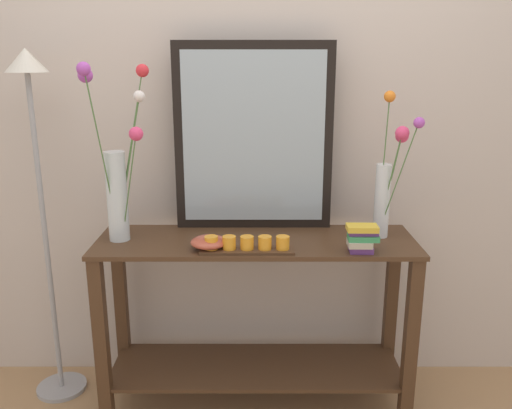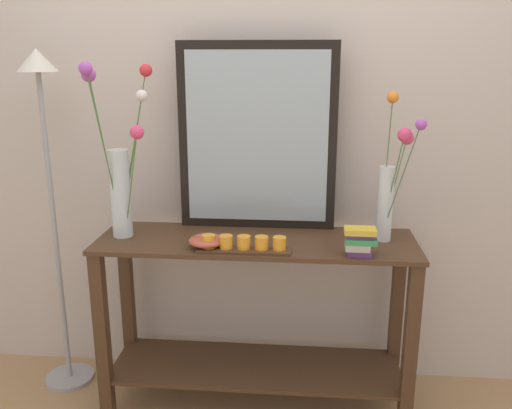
% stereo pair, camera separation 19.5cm
% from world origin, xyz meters
% --- Properties ---
extents(ground_plane, '(7.00, 6.00, 0.02)m').
position_xyz_m(ground_plane, '(0.00, 0.00, -0.01)').
color(ground_plane, '#A87F56').
extents(wall_back, '(6.40, 0.08, 2.70)m').
position_xyz_m(wall_back, '(0.00, 0.34, 1.35)').
color(wall_back, beige).
rests_on(wall_back, ground).
extents(console_table, '(1.41, 0.43, 0.83)m').
position_xyz_m(console_table, '(0.00, 0.00, 0.50)').
color(console_table, '#472D1C').
rests_on(console_table, ground).
extents(mirror_leaning, '(0.72, 0.03, 0.85)m').
position_xyz_m(mirror_leaning, '(-0.01, 0.18, 1.25)').
color(mirror_leaning, black).
rests_on(mirror_leaning, console_table).
extents(tall_vase_left, '(0.25, 0.25, 0.76)m').
position_xyz_m(tall_vase_left, '(-0.59, -0.01, 1.12)').
color(tall_vase_left, silver).
rests_on(tall_vase_left, console_table).
extents(vase_right, '(0.16, 0.23, 0.65)m').
position_xyz_m(vase_right, '(0.58, 0.04, 1.09)').
color(vase_right, silver).
rests_on(vase_right, console_table).
extents(candle_tray, '(0.39, 0.09, 0.07)m').
position_xyz_m(candle_tray, '(-0.04, -0.15, 0.85)').
color(candle_tray, '#472D1C').
rests_on(candle_tray, console_table).
extents(decorative_bowl, '(0.15, 0.15, 0.06)m').
position_xyz_m(decorative_bowl, '(-0.20, -0.12, 0.86)').
color(decorative_bowl, '#B24C38').
rests_on(decorative_bowl, console_table).
extents(book_stack, '(0.13, 0.10, 0.12)m').
position_xyz_m(book_stack, '(0.44, -0.16, 0.89)').
color(book_stack, '#663884').
rests_on(book_stack, console_table).
extents(floor_lamp, '(0.24, 0.24, 1.64)m').
position_xyz_m(floor_lamp, '(-0.97, 0.10, 1.11)').
color(floor_lamp, '#9E9EA3').
rests_on(floor_lamp, ground).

